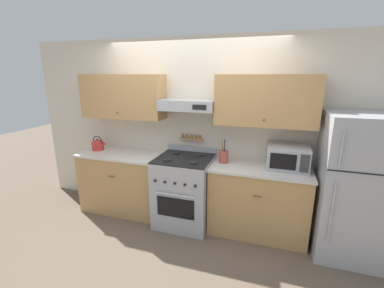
{
  "coord_description": "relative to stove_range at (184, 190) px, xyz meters",
  "views": [
    {
      "loc": [
        1.1,
        -2.85,
        2.05
      ],
      "look_at": [
        0.11,
        0.25,
        1.16
      ],
      "focal_mm": 24.0,
      "sensor_mm": 36.0,
      "label": 1
    }
  ],
  "objects": [
    {
      "name": "wall_back",
      "position": [
        -0.0,
        0.33,
        0.95
      ],
      "size": [
        5.2,
        0.46,
        2.55
      ],
      "color": "beige",
      "rests_on": "ground_plane"
    },
    {
      "name": "ground_plane",
      "position": [
        0.0,
        -0.25,
        -0.48
      ],
      "size": [
        16.0,
        16.0,
        0.0
      ],
      "primitive_type": "plane",
      "color": "brown"
    },
    {
      "name": "tea_kettle",
      "position": [
        -1.46,
        0.12,
        0.51
      ],
      "size": [
        0.23,
        0.18,
        0.22
      ],
      "color": "red",
      "rests_on": "counter_left"
    },
    {
      "name": "refrigerator",
      "position": [
        2.06,
        -0.02,
        0.34
      ],
      "size": [
        0.81,
        0.77,
        1.65
      ],
      "color": "#ADAFB5",
      "rests_on": "ground_plane"
    },
    {
      "name": "counter_right",
      "position": [
        1.0,
        0.07,
        -0.03
      ],
      "size": [
        1.25,
        0.62,
        0.91
      ],
      "color": "tan",
      "rests_on": "ground_plane"
    },
    {
      "name": "utensil_crock",
      "position": [
        0.52,
        0.12,
        0.51
      ],
      "size": [
        0.12,
        0.12,
        0.32
      ],
      "color": "#B24C42",
      "rests_on": "counter_right"
    },
    {
      "name": "stove_range",
      "position": [
        0.0,
        0.0,
        0.0
      ],
      "size": [
        0.74,
        0.74,
        1.04
      ],
      "color": "#ADAFB5",
      "rests_on": "ground_plane"
    },
    {
      "name": "microwave",
      "position": [
        1.31,
        0.13,
        0.58
      ],
      "size": [
        0.49,
        0.4,
        0.3
      ],
      "color": "#ADAFB5",
      "rests_on": "counter_right"
    },
    {
      "name": "counter_left",
      "position": [
        -1.01,
        0.07,
        -0.03
      ],
      "size": [
        1.27,
        0.62,
        0.91
      ],
      "color": "tan",
      "rests_on": "ground_plane"
    }
  ]
}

